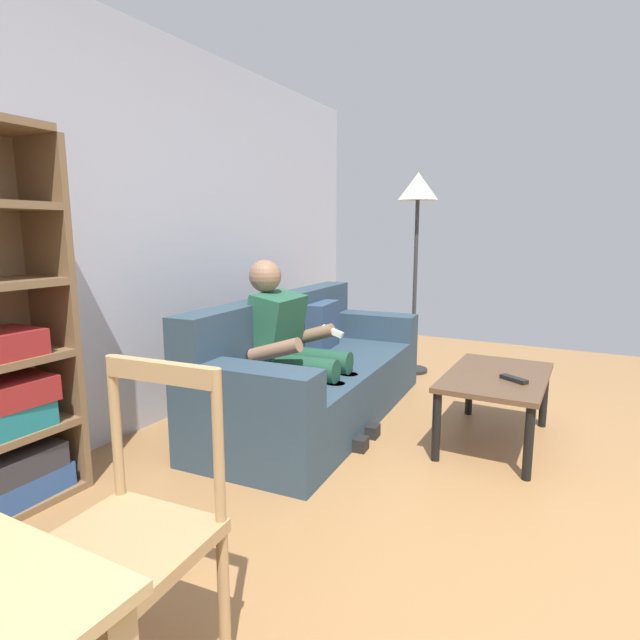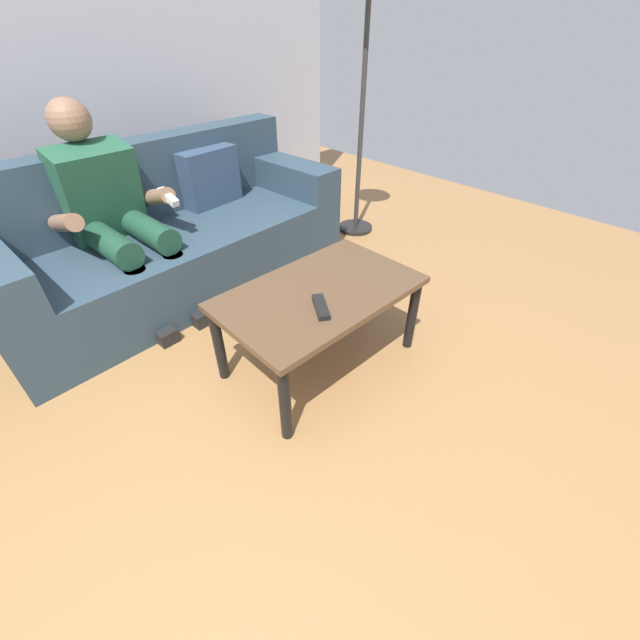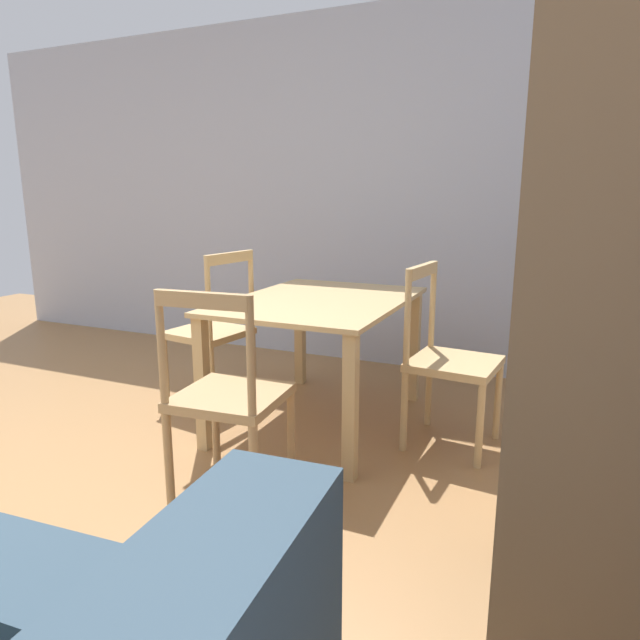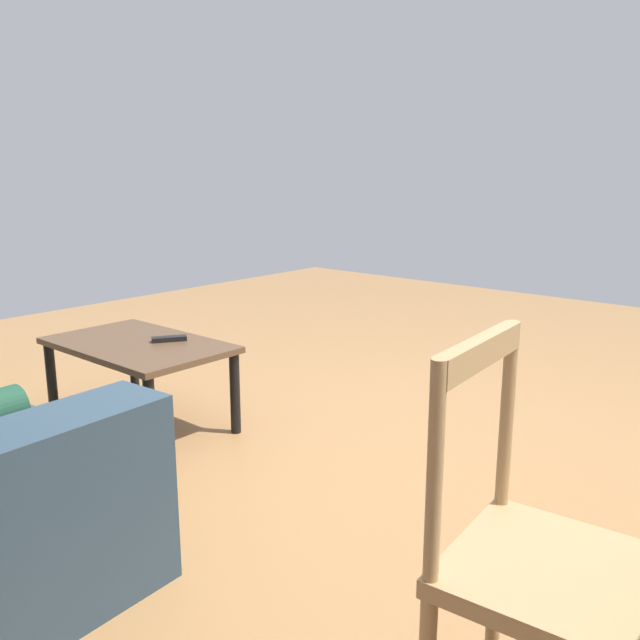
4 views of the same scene
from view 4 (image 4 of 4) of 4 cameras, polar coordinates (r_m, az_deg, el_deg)
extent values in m
plane|color=#9E7042|center=(3.03, 7.74, -12.06)|extent=(8.55, 8.55, 0.00)
cube|color=#2D4251|center=(1.96, -24.38, -11.39)|extent=(0.29, 0.86, 0.21)
cylinder|color=#8C664C|center=(2.65, -23.92, -12.17)|extent=(0.11, 0.11, 0.40)
cube|color=black|center=(2.75, -22.12, -14.73)|extent=(0.12, 0.25, 0.08)
cube|color=black|center=(2.93, -24.42, -13.24)|extent=(0.12, 0.25, 0.08)
cube|color=brown|center=(3.40, -15.39, -2.09)|extent=(0.93, 0.57, 0.03)
cylinder|color=black|center=(3.28, -7.33, -6.27)|extent=(0.05, 0.05, 0.41)
cylinder|color=black|center=(3.93, -15.76, -3.42)|extent=(0.05, 0.05, 0.41)
cylinder|color=black|center=(2.99, -14.39, -8.47)|extent=(0.05, 0.05, 0.41)
cylinder|color=black|center=(3.69, -22.11, -4.93)|extent=(0.05, 0.05, 0.41)
cube|color=black|center=(3.37, -12.86, -1.59)|extent=(0.13, 0.17, 0.02)
cube|color=tan|center=(1.53, 19.66, -19.96)|extent=(0.45, 0.45, 0.04)
cylinder|color=tan|center=(1.85, 14.84, -21.78)|extent=(0.04, 0.04, 0.46)
cylinder|color=tan|center=(1.31, 9.84, -13.27)|extent=(0.03, 0.03, 0.47)
cylinder|color=tan|center=(1.64, 15.77, -8.18)|extent=(0.03, 0.03, 0.47)
cube|color=tan|center=(1.41, 13.58, -2.70)|extent=(0.07, 0.38, 0.06)
camera|label=1|loc=(2.34, 52.12, 8.82)|focal=28.67mm
camera|label=2|loc=(3.38, 10.96, 15.40)|focal=22.21mm
camera|label=3|loc=(2.28, -50.17, 8.60)|focal=31.53mm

